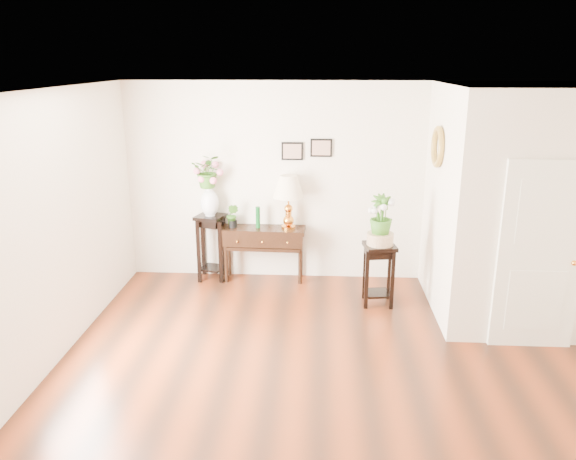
# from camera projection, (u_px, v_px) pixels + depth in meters

# --- Properties ---
(floor) EXTENTS (6.00, 5.50, 0.02)m
(floor) POSITION_uv_depth(u_px,v_px,m) (343.00, 377.00, 5.67)
(floor) COLOR maroon
(floor) RESTS_ON ground
(ceiling) EXTENTS (6.00, 5.50, 0.02)m
(ceiling) POSITION_uv_depth(u_px,v_px,m) (352.00, 92.00, 4.85)
(ceiling) COLOR white
(ceiling) RESTS_ON ground
(wall_back) EXTENTS (6.00, 0.02, 2.80)m
(wall_back) POSITION_uv_depth(u_px,v_px,m) (338.00, 183.00, 7.88)
(wall_back) COLOR white
(wall_back) RESTS_ON ground
(wall_front) EXTENTS (6.00, 0.02, 2.80)m
(wall_front) POSITION_uv_depth(u_px,v_px,m) (373.00, 432.00, 2.63)
(wall_front) COLOR white
(wall_front) RESTS_ON ground
(wall_left) EXTENTS (0.02, 5.50, 2.80)m
(wall_left) POSITION_uv_depth(u_px,v_px,m) (36.00, 240.00, 5.42)
(wall_left) COLOR white
(wall_left) RESTS_ON ground
(partition) EXTENTS (1.80, 1.95, 2.80)m
(partition) POSITION_uv_depth(u_px,v_px,m) (513.00, 202.00, 6.84)
(partition) COLOR white
(partition) RESTS_ON floor
(door) EXTENTS (0.90, 0.05, 2.10)m
(door) POSITION_uv_depth(u_px,v_px,m) (540.00, 257.00, 5.99)
(door) COLOR white
(door) RESTS_ON floor
(art_print_left) EXTENTS (0.30, 0.02, 0.25)m
(art_print_left) POSITION_uv_depth(u_px,v_px,m) (292.00, 151.00, 7.77)
(art_print_left) COLOR black
(art_print_left) RESTS_ON wall_back
(art_print_right) EXTENTS (0.30, 0.02, 0.25)m
(art_print_right) POSITION_uv_depth(u_px,v_px,m) (321.00, 148.00, 7.73)
(art_print_right) COLOR black
(art_print_right) RESTS_ON wall_back
(wall_ornament) EXTENTS (0.07, 0.51, 0.51)m
(wall_ornament) POSITION_uv_depth(u_px,v_px,m) (437.00, 147.00, 6.82)
(wall_ornament) COLOR olive
(wall_ornament) RESTS_ON partition
(console_table) EXTENTS (1.19, 0.44, 0.78)m
(console_table) POSITION_uv_depth(u_px,v_px,m) (264.00, 254.00, 8.06)
(console_table) COLOR black
(console_table) RESTS_ON floor
(table_lamp) EXTENTS (0.58, 0.58, 0.77)m
(table_lamp) POSITION_uv_depth(u_px,v_px,m) (288.00, 204.00, 7.83)
(table_lamp) COLOR orange
(table_lamp) RESTS_ON console_table
(green_vase) EXTENTS (0.08, 0.08, 0.30)m
(green_vase) POSITION_uv_depth(u_px,v_px,m) (258.00, 216.00, 7.90)
(green_vase) COLOR #0B4B19
(green_vase) RESTS_ON console_table
(potted_plant) EXTENTS (0.22, 0.19, 0.32)m
(potted_plant) POSITION_uv_depth(u_px,v_px,m) (233.00, 216.00, 7.92)
(potted_plant) COLOR #30681A
(potted_plant) RESTS_ON console_table
(plant_stand_a) EXTENTS (0.46, 0.46, 0.95)m
(plant_stand_a) POSITION_uv_depth(u_px,v_px,m) (212.00, 247.00, 8.08)
(plant_stand_a) COLOR black
(plant_stand_a) RESTS_ON floor
(porcelain_vase) EXTENTS (0.31, 0.31, 0.45)m
(porcelain_vase) POSITION_uv_depth(u_px,v_px,m) (210.00, 200.00, 7.87)
(porcelain_vase) COLOR white
(porcelain_vase) RESTS_ON plant_stand_a
(lily_arrangement) EXTENTS (0.44, 0.38, 0.48)m
(lily_arrangement) POSITION_uv_depth(u_px,v_px,m) (208.00, 171.00, 7.75)
(lily_arrangement) COLOR #30681A
(lily_arrangement) RESTS_ON porcelain_vase
(plant_stand_b) EXTENTS (0.44, 0.44, 0.81)m
(plant_stand_b) POSITION_uv_depth(u_px,v_px,m) (378.00, 274.00, 7.25)
(plant_stand_b) COLOR black
(plant_stand_b) RESTS_ON floor
(ceramic_bowl) EXTENTS (0.42, 0.42, 0.15)m
(ceramic_bowl) POSITION_uv_depth(u_px,v_px,m) (380.00, 238.00, 7.11)
(ceramic_bowl) COLOR tan
(ceramic_bowl) RESTS_ON plant_stand_b
(narcissus) EXTENTS (0.37, 0.37, 0.53)m
(narcissus) POSITION_uv_depth(u_px,v_px,m) (381.00, 216.00, 7.02)
(narcissus) COLOR #30681A
(narcissus) RESTS_ON ceramic_bowl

